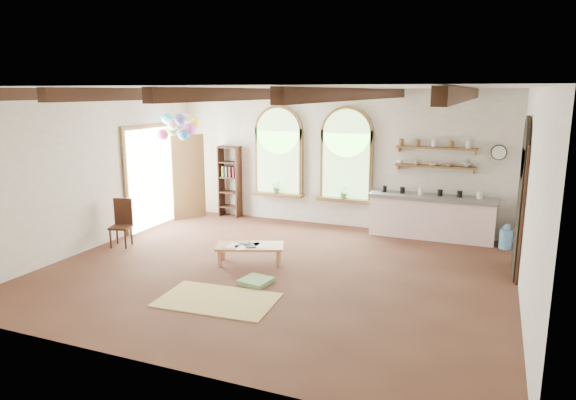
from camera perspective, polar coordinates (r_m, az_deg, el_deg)
The scene contains 27 objects.
floor at distance 9.26m, azimuth -1.37°, elevation -7.83°, with size 8.00×8.00×0.00m, color brown.
ceiling_beams at distance 8.71m, azimuth -1.48°, elevation 11.72°, with size 6.20×6.80×0.18m, color #371D11, non-canonical shape.
window_left at distance 12.50m, azimuth -1.06°, elevation 5.07°, with size 1.30×0.28×2.20m.
window_right at distance 11.94m, azimuth 6.49°, elevation 4.66°, with size 1.30×0.28×2.20m.
left_doorway at distance 12.45m, azimuth -14.93°, elevation 2.39°, with size 0.10×1.90×2.50m, color brown.
right_doorway at distance 9.72m, azimuth 24.34°, elevation -1.21°, with size 0.10×1.30×2.40m, color black.
kitchen_counter at distance 11.56m, azimuth 15.63°, elevation -1.78°, with size 2.68×0.62×0.94m.
wall_shelf_lower at distance 11.54m, azimuth 16.04°, elevation 3.61°, with size 1.70×0.24×0.04m, color brown.
wall_shelf_upper at distance 11.49m, azimuth 16.15°, elevation 5.58°, with size 1.70×0.24×0.04m, color brown.
wall_clock at distance 11.51m, azimuth 22.39°, elevation 4.91°, with size 0.32×0.32×0.04m, color black.
bookshelf at distance 13.08m, azimuth -6.48°, elevation 2.06°, with size 0.53×0.32×1.80m.
coffee_table at distance 9.57m, azimuth -4.26°, elevation -5.24°, with size 1.36×0.97×0.35m.
side_chair at distance 11.14m, azimuth -18.02°, elevation -3.48°, with size 0.48×0.48×0.98m.
floor_mat at distance 8.08m, azimuth -7.85°, elevation -10.93°, with size 1.77×1.09×0.02m, color #D7C16B.
floor_cushion at distance 8.67m, azimuth -3.60°, elevation -8.99°, with size 0.47×0.47×0.08m, color #78A06E.
water_jug_a at distance 11.57m, azimuth 19.50°, elevation -3.25°, with size 0.28×0.28×0.55m.
water_jug_b at distance 11.35m, azimuth 23.07°, elevation -3.90°, with size 0.27×0.27×0.51m.
balloon_cluster at distance 12.16m, azimuth -12.06°, elevation 8.01°, with size 0.83×0.83×1.16m.
table_book at distance 9.71m, azimuth -5.24°, elevation -4.68°, with size 0.16×0.23×0.02m, color olive.
tablet at distance 9.49m, azimuth -4.27°, elevation -5.09°, with size 0.18×0.26×0.01m, color black.
potted_plant_left at distance 12.53m, azimuth -1.24°, elevation 1.46°, with size 0.27×0.23×0.30m, color #598C4C.
potted_plant_right at distance 11.97m, azimuth 6.26°, elevation 0.89°, with size 0.27×0.23×0.30m, color #598C4C.
shelf_cup_a at distance 11.63m, azimuth 12.38°, elevation 4.20°, with size 0.12×0.10×0.10m, color white.
shelf_cup_b at distance 11.58m, azimuth 14.09°, elevation 4.07°, with size 0.10×0.10×0.09m, color beige.
shelf_bowl_a at distance 11.54m, azimuth 15.80°, elevation 3.85°, with size 0.22×0.22×0.05m, color beige.
shelf_bowl_b at distance 11.51m, azimuth 17.54°, elevation 3.75°, with size 0.20×0.20×0.06m, color #8C664C.
shelf_vase at distance 11.48m, azimuth 19.30°, elevation 3.94°, with size 0.18×0.18×0.19m, color slate.
Camera 1 is at (3.48, -7.99, 3.14)m, focal length 32.00 mm.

